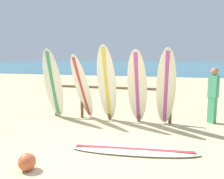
# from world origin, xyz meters

# --- Properties ---
(ground_plane) EXTENTS (120.00, 120.00, 0.00)m
(ground_plane) POSITION_xyz_m (0.00, 0.00, 0.00)
(ground_plane) COLOR #CCB784
(ocean_water) EXTENTS (120.00, 80.00, 0.01)m
(ocean_water) POSITION_xyz_m (0.00, 58.00, 0.00)
(ocean_water) COLOR teal
(ocean_water) RESTS_ON ground
(surfboard_rack) EXTENTS (3.65, 0.09, 1.13)m
(surfboard_rack) POSITION_xyz_m (-0.37, 2.59, 0.70)
(surfboard_rack) COLOR brown
(surfboard_rack) RESTS_ON ground
(surfboard_leaning_far_left) EXTENTS (0.60, 0.66, 2.14)m
(surfboard_leaning_far_left) POSITION_xyz_m (-2.05, 2.29, 1.07)
(surfboard_leaning_far_left) COLOR silver
(surfboard_leaning_far_left) RESTS_ON ground
(surfboard_leaning_left) EXTENTS (0.63, 1.05, 1.98)m
(surfboard_leaning_left) POSITION_xyz_m (-1.13, 2.32, 0.99)
(surfboard_leaning_left) COLOR silver
(surfboard_leaning_left) RESTS_ON ground
(surfboard_leaning_center_left) EXTENTS (0.56, 0.76, 2.23)m
(surfboard_leaning_center_left) POSITION_xyz_m (-0.37, 2.31, 1.12)
(surfboard_leaning_center_left) COLOR silver
(surfboard_leaning_center_left) RESTS_ON ground
(surfboard_leaning_center) EXTENTS (0.53, 0.94, 2.10)m
(surfboard_leaning_center) POSITION_xyz_m (0.51, 2.23, 1.05)
(surfboard_leaning_center) COLOR beige
(surfboard_leaning_center) RESTS_ON ground
(surfboard_leaning_center_right) EXTENTS (0.55, 0.93, 2.13)m
(surfboard_leaning_center_right) POSITION_xyz_m (1.27, 2.19, 1.07)
(surfboard_leaning_center_right) COLOR beige
(surfboard_leaning_center_right) RESTS_ON ground
(surfboard_lying_on_sand) EXTENTS (2.61, 0.75, 0.08)m
(surfboard_lying_on_sand) POSITION_xyz_m (0.71, 0.40, 0.04)
(surfboard_lying_on_sand) COLOR white
(surfboard_lying_on_sand) RESTS_ON ground
(beachgoer_standing) EXTENTS (0.30, 0.29, 1.59)m
(beachgoer_standing) POSITION_xyz_m (2.57, 2.95, 0.88)
(beachgoer_standing) COLOR #3F9966
(beachgoer_standing) RESTS_ON ground
(small_boat_offshore) EXTENTS (1.40, 2.76, 0.71)m
(small_boat_offshore) POSITION_xyz_m (-3.79, 30.58, 0.26)
(small_boat_offshore) COLOR silver
(small_boat_offshore) RESTS_ON ocean_water
(beach_ball) EXTENTS (0.29, 0.29, 0.29)m
(beach_ball) POSITION_xyz_m (-0.91, -0.76, 0.15)
(beach_ball) COLOR #CC5933
(beach_ball) RESTS_ON ground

